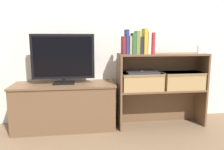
% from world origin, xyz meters
% --- Properties ---
extents(ground_plane, '(16.00, 16.00, 0.00)m').
position_xyz_m(ground_plane, '(0.00, 0.00, 0.00)').
color(ground_plane, brown).
extents(wall_back, '(10.00, 0.05, 2.40)m').
position_xyz_m(wall_back, '(0.00, 0.43, 1.20)').
color(wall_back, silver).
rests_on(wall_back, ground_plane).
extents(tv_stand, '(1.08, 0.41, 0.49)m').
position_xyz_m(tv_stand, '(-0.51, 0.20, 0.25)').
color(tv_stand, brown).
rests_on(tv_stand, ground_plane).
extents(tv, '(0.65, 0.14, 0.52)m').
position_xyz_m(tv, '(-0.51, 0.19, 0.77)').
color(tv, black).
rests_on(tv, tv_stand).
extents(bookshelf_lower_tier, '(0.96, 0.27, 0.42)m').
position_xyz_m(bookshelf_lower_tier, '(0.55, 0.19, 0.27)').
color(bookshelf_lower_tier, brown).
rests_on(bookshelf_lower_tier, ground_plane).
extents(bookshelf_upper_tier, '(0.96, 0.27, 0.39)m').
position_xyz_m(bookshelf_upper_tier, '(0.55, 0.19, 0.67)').
color(bookshelf_upper_tier, brown).
rests_on(bookshelf_upper_tier, bookshelf_lower_tier).
extents(book_maroon, '(0.03, 0.13, 0.18)m').
position_xyz_m(book_maroon, '(0.11, 0.10, 0.90)').
color(book_maroon, maroon).
rests_on(book_maroon, bookshelf_upper_tier).
extents(book_navy, '(0.03, 0.13, 0.25)m').
position_xyz_m(book_navy, '(0.15, 0.10, 0.93)').
color(book_navy, navy).
rests_on(book_navy, bookshelf_upper_tier).
extents(book_tan, '(0.02, 0.12, 0.19)m').
position_xyz_m(book_tan, '(0.18, 0.10, 0.90)').
color(book_tan, tan).
rests_on(book_tan, bookshelf_upper_tier).
extents(book_forest, '(0.04, 0.12, 0.21)m').
position_xyz_m(book_forest, '(0.22, 0.10, 0.91)').
color(book_forest, '#286638').
rests_on(book_forest, bookshelf_upper_tier).
extents(book_olive, '(0.04, 0.13, 0.24)m').
position_xyz_m(book_olive, '(0.26, 0.10, 0.93)').
color(book_olive, olive).
rests_on(book_olive, bookshelf_upper_tier).
extents(book_charcoal, '(0.03, 0.12, 0.17)m').
position_xyz_m(book_charcoal, '(0.30, 0.10, 0.89)').
color(book_charcoal, '#232328').
rests_on(book_charcoal, bookshelf_upper_tier).
extents(book_mustard, '(0.04, 0.13, 0.26)m').
position_xyz_m(book_mustard, '(0.34, 0.10, 0.94)').
color(book_mustard, gold).
rests_on(book_mustard, bookshelf_upper_tier).
extents(book_ivory, '(0.03, 0.13, 0.23)m').
position_xyz_m(book_ivory, '(0.38, 0.10, 0.92)').
color(book_ivory, silver).
rests_on(book_ivory, bookshelf_upper_tier).
extents(book_crimson, '(0.03, 0.16, 0.22)m').
position_xyz_m(book_crimson, '(0.41, 0.10, 0.92)').
color(book_crimson, '#B22328').
rests_on(book_crimson, bookshelf_upper_tier).
extents(baby_monitor, '(0.05, 0.03, 0.12)m').
position_xyz_m(baby_monitor, '(0.97, 0.13, 0.85)').
color(baby_monitor, white).
rests_on(baby_monitor, bookshelf_upper_tier).
extents(storage_basket_left, '(0.44, 0.23, 0.18)m').
position_xyz_m(storage_basket_left, '(0.32, 0.12, 0.52)').
color(storage_basket_left, tan).
rests_on(storage_basket_left, bookshelf_lower_tier).
extents(storage_basket_right, '(0.44, 0.23, 0.18)m').
position_xyz_m(storage_basket_right, '(0.78, 0.12, 0.52)').
color(storage_basket_right, tan).
rests_on(storage_basket_right, bookshelf_lower_tier).
extents(laptop, '(0.34, 0.22, 0.02)m').
position_xyz_m(laptop, '(0.32, 0.12, 0.61)').
color(laptop, '#2D2D33').
rests_on(laptop, storage_basket_left).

